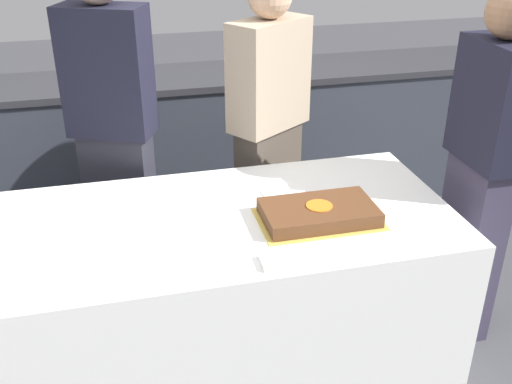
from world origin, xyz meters
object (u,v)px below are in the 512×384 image
person_seated_right (483,169)px  person_standing_back (114,133)px  person_cutting_cake (268,133)px  cake (319,213)px

person_seated_right → person_standing_back: (-1.56, 0.68, 0.06)m
person_cutting_cake → person_seated_right: bearing=105.1°
person_standing_back → person_seated_right: bearing=-179.7°
cake → person_seated_right: size_ratio=0.30×
person_seated_right → person_standing_back: 1.70m
person_seated_right → person_cutting_cake: bearing=-130.5°
cake → person_cutting_cake: bearing=90.0°
cake → person_seated_right: person_seated_right is taller
person_seated_right → person_standing_back: person_standing_back is taller
cake → person_seated_right: (0.79, 0.11, 0.06)m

